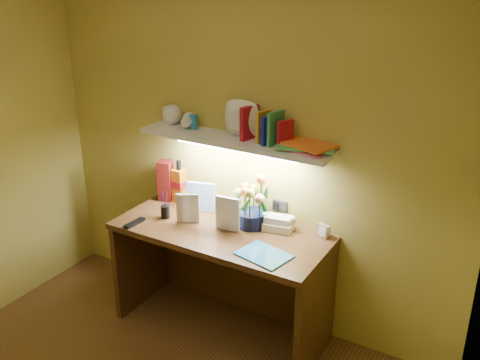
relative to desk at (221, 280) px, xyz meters
name	(u,v)px	position (x,y,z in m)	size (l,w,h in m)	color
desk	(221,280)	(0.00, 0.00, 0.00)	(1.40, 0.60, 0.75)	#3D2310
flower_bouquet	(252,201)	(0.14, 0.16, 0.55)	(0.22, 0.22, 0.35)	black
telephone	(279,222)	(0.32, 0.20, 0.43)	(0.18, 0.14, 0.11)	#F1ECC9
desk_clock	(323,231)	(0.60, 0.25, 0.42)	(0.08, 0.04, 0.08)	silver
whisky_bottle	(179,181)	(-0.49, 0.24, 0.53)	(0.08, 0.08, 0.31)	#C05C0E
whisky_box	(166,181)	(-0.59, 0.21, 0.52)	(0.09, 0.09, 0.29)	#500E0B
pen_cup	(165,208)	(-0.41, -0.03, 0.45)	(0.06, 0.06, 0.15)	black
art_card	(201,197)	(-0.28, 0.19, 0.47)	(0.20, 0.04, 0.20)	silver
tv_remote	(135,223)	(-0.53, -0.21, 0.38)	(0.04, 0.16, 0.02)	black
blue_folder	(264,255)	(0.39, -0.14, 0.38)	(0.29, 0.21, 0.01)	#2280B9
desk_book_a	(176,208)	(-0.31, -0.05, 0.48)	(0.15, 0.02, 0.20)	beige
desk_book_b	(216,211)	(-0.04, 0.02, 0.49)	(0.17, 0.02, 0.23)	white
wall_shelf	(238,135)	(0.03, 0.19, 0.96)	(1.31, 0.34, 0.24)	white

